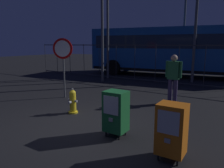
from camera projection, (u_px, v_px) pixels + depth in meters
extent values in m
plane|color=black|center=(77.00, 125.00, 5.50)|extent=(60.00, 60.00, 0.00)
cylinder|color=yellow|center=(73.00, 112.00, 6.46)|extent=(0.28, 0.28, 0.05)
cylinder|color=yellow|center=(73.00, 102.00, 6.41)|extent=(0.19, 0.19, 0.55)
sphere|color=yellow|center=(73.00, 93.00, 6.36)|extent=(0.19, 0.19, 0.19)
cylinder|color=gray|center=(72.00, 89.00, 6.34)|extent=(0.06, 0.06, 0.05)
cylinder|color=gray|center=(70.00, 102.00, 6.29)|extent=(0.09, 0.08, 0.09)
cylinder|color=gray|center=(70.00, 100.00, 6.47)|extent=(0.07, 0.07, 0.07)
cylinder|color=gray|center=(76.00, 101.00, 6.33)|extent=(0.07, 0.07, 0.07)
cylinder|color=black|center=(106.00, 134.00, 4.83)|extent=(0.04, 0.04, 0.12)
cylinder|color=black|center=(119.00, 137.00, 4.65)|extent=(0.04, 0.04, 0.12)
cylinder|color=black|center=(113.00, 129.00, 5.06)|extent=(0.04, 0.04, 0.12)
cylinder|color=black|center=(125.00, 133.00, 4.89)|extent=(0.04, 0.04, 0.12)
cube|color=#19602D|center=(116.00, 111.00, 4.77)|extent=(0.48, 0.40, 0.90)
cube|color=#B2B7BF|center=(111.00, 105.00, 4.56)|extent=(0.36, 0.01, 0.40)
cube|color=gray|center=(111.00, 120.00, 4.62)|extent=(0.10, 0.02, 0.08)
cylinder|color=black|center=(158.00, 157.00, 3.83)|extent=(0.04, 0.04, 0.12)
cylinder|color=black|center=(177.00, 162.00, 3.65)|extent=(0.04, 0.04, 0.12)
cylinder|color=black|center=(164.00, 151.00, 4.06)|extent=(0.04, 0.04, 0.12)
cylinder|color=black|center=(182.00, 155.00, 3.89)|extent=(0.04, 0.04, 0.12)
cube|color=orange|center=(172.00, 129.00, 3.77)|extent=(0.48, 0.40, 0.90)
cube|color=#B2B7BF|center=(168.00, 123.00, 3.56)|extent=(0.36, 0.01, 0.40)
cube|color=gray|center=(167.00, 141.00, 3.62)|extent=(0.10, 0.02, 0.08)
cylinder|color=#4C4F54|center=(64.00, 69.00, 8.16)|extent=(0.06, 0.06, 2.20)
cylinder|color=red|center=(63.00, 49.00, 8.01)|extent=(0.71, 0.31, 0.76)
cylinder|color=white|center=(62.00, 49.00, 8.00)|extent=(0.56, 0.23, 0.60)
cylinder|color=#382D51|center=(170.00, 91.00, 7.45)|extent=(0.14, 0.14, 0.85)
cylinder|color=#382D51|center=(175.00, 92.00, 7.35)|extent=(0.14, 0.14, 0.85)
cube|color=#1E5933|center=(174.00, 70.00, 7.27)|extent=(0.36, 0.20, 0.60)
sphere|color=tan|center=(174.00, 58.00, 7.19)|extent=(0.22, 0.22, 0.22)
cylinder|color=#1E5933|center=(167.00, 69.00, 7.38)|extent=(0.09, 0.09, 0.55)
cylinder|color=#1E5933|center=(181.00, 70.00, 7.14)|extent=(0.09, 0.09, 0.55)
cube|color=#2D2D33|center=(168.00, 45.00, 10.83)|extent=(18.00, 0.04, 0.05)
cube|color=#2D2D33|center=(166.00, 82.00, 11.17)|extent=(18.00, 0.04, 0.05)
cylinder|color=#2D2D33|center=(45.00, 58.00, 15.74)|extent=(0.03, 0.03, 2.00)
cylinder|color=#2D2D33|center=(57.00, 59.00, 15.11)|extent=(0.03, 0.03, 2.00)
cylinder|color=#2D2D33|center=(70.00, 59.00, 14.48)|extent=(0.03, 0.03, 2.00)
cylinder|color=#2D2D33|center=(84.00, 60.00, 13.85)|extent=(0.03, 0.03, 2.00)
cylinder|color=#2D2D33|center=(99.00, 61.00, 13.22)|extent=(0.03, 0.03, 2.00)
cylinder|color=#2D2D33|center=(116.00, 62.00, 12.59)|extent=(0.03, 0.03, 2.00)
cylinder|color=#2D2D33|center=(135.00, 63.00, 11.95)|extent=(0.03, 0.03, 2.00)
cylinder|color=#2D2D33|center=(155.00, 64.00, 11.32)|extent=(0.03, 0.03, 2.00)
cylinder|color=#2D2D33|center=(179.00, 65.00, 10.69)|extent=(0.03, 0.03, 2.00)
cylinder|color=#2D2D33|center=(205.00, 66.00, 10.06)|extent=(0.03, 0.03, 2.00)
cube|color=#19519E|center=(175.00, 49.00, 13.65)|extent=(10.74, 3.84, 2.65)
cube|color=#1E2838|center=(175.00, 42.00, 13.56)|extent=(10.11, 3.78, 0.80)
cube|color=black|center=(174.00, 69.00, 13.87)|extent=(10.53, 3.82, 0.16)
cylinder|color=black|center=(113.00, 67.00, 14.27)|extent=(1.03, 0.41, 1.00)
cylinder|color=black|center=(127.00, 64.00, 16.50)|extent=(1.03, 0.41, 1.00)
cylinder|color=#4C4F54|center=(108.00, 11.00, 12.30)|extent=(0.14, 0.14, 7.69)
cylinder|color=#4C4F54|center=(197.00, 12.00, 11.02)|extent=(0.14, 0.14, 7.26)
cylinder|color=#4C4F54|center=(185.00, 11.00, 14.11)|extent=(0.14, 0.14, 8.25)
cylinder|color=#4C4F54|center=(102.00, 10.00, 11.22)|extent=(0.14, 0.14, 7.46)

